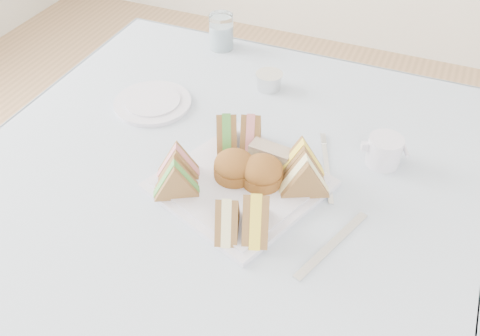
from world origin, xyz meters
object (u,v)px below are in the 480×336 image
at_px(table, 226,279).
at_px(water_glass, 221,32).
at_px(creamer_jug, 384,151).
at_px(serving_plate, 240,185).

distance_m(table, water_glass, 0.65).
height_order(table, creamer_jug, creamer_jug).
bearing_deg(table, water_glass, 114.50).
relative_size(serving_plate, creamer_jug, 4.00).
bearing_deg(water_glass, serving_plate, -61.97).
bearing_deg(creamer_jug, serving_plate, -166.33).
xyz_separation_m(water_glass, creamer_jug, (0.50, -0.31, -0.02)).
relative_size(table, serving_plate, 3.23).
xyz_separation_m(serving_plate, water_glass, (-0.26, 0.49, 0.04)).
relative_size(table, water_glass, 9.53).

